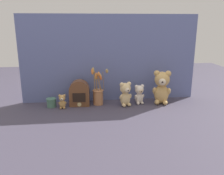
{
  "coord_description": "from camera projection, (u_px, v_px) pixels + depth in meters",
  "views": [
    {
      "loc": [
        -0.23,
        -1.9,
        0.69
      ],
      "look_at": [
        0.0,
        0.02,
        0.16
      ],
      "focal_mm": 38.0,
      "sensor_mm": 36.0,
      "label": 1
    }
  ],
  "objects": [
    {
      "name": "ground_plane",
      "position": [
        112.0,
        106.0,
        2.03
      ],
      "size": [
        4.0,
        4.0,
        0.0
      ],
      "primitive_type": "plane",
      "color": "#3D3847"
    },
    {
      "name": "backdrop_wall",
      "position": [
        110.0,
        59.0,
        2.09
      ],
      "size": [
        1.56,
        0.02,
        0.76
      ],
      "color": "slate",
      "rests_on": "ground"
    },
    {
      "name": "teddy_bear_large",
      "position": [
        162.0,
        87.0,
        2.05
      ],
      "size": [
        0.17,
        0.15,
        0.29
      ],
      "color": "tan",
      "rests_on": "ground"
    },
    {
      "name": "teddy_bear_medium",
      "position": [
        125.0,
        93.0,
        2.0
      ],
      "size": [
        0.12,
        0.11,
        0.21
      ],
      "color": "#DBBC84",
      "rests_on": "ground"
    },
    {
      "name": "teddy_bear_small",
      "position": [
        139.0,
        94.0,
        2.06
      ],
      "size": [
        0.1,
        0.09,
        0.17
      ],
      "color": "beige",
      "rests_on": "ground"
    },
    {
      "name": "teddy_bear_tiny",
      "position": [
        62.0,
        101.0,
        1.95
      ],
      "size": [
        0.06,
        0.06,
        0.12
      ],
      "color": "tan",
      "rests_on": "ground"
    },
    {
      "name": "flower_vase",
      "position": [
        98.0,
        93.0,
        2.04
      ],
      "size": [
        0.15,
        0.11,
        0.33
      ],
      "color": "#AD7047",
      "rests_on": "ground"
    },
    {
      "name": "vintage_radio",
      "position": [
        79.0,
        93.0,
        2.01
      ],
      "size": [
        0.17,
        0.11,
        0.22
      ],
      "color": "brown",
      "rests_on": "ground"
    },
    {
      "name": "decorative_tin_tall",
      "position": [
        51.0,
        102.0,
        1.99
      ],
      "size": [
        0.08,
        0.08,
        0.07
      ],
      "color": "#47705B",
      "rests_on": "ground"
    }
  ]
}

